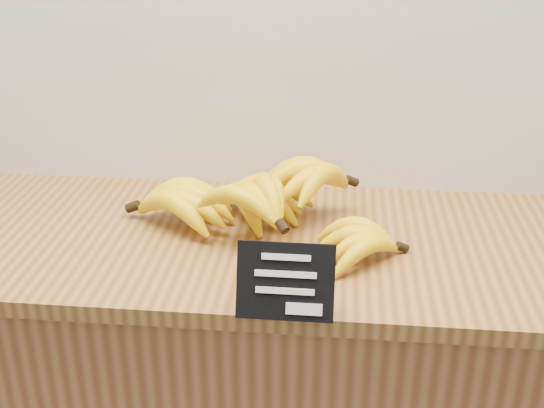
{
  "coord_description": "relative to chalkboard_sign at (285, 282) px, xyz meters",
  "views": [
    {
      "loc": [
        0.29,
        1.61,
        1.53
      ],
      "look_at": [
        0.18,
        2.7,
        1.02
      ],
      "focal_mm": 45.0,
      "sensor_mm": 36.0,
      "label": 1
    }
  ],
  "objects": [
    {
      "name": "banana_pile",
      "position": [
        -0.07,
        0.29,
        -0.0
      ],
      "size": [
        0.54,
        0.38,
        0.12
      ],
      "color": "yellow",
      "rests_on": "counter_top"
    },
    {
      "name": "counter_top",
      "position": [
        -0.04,
        0.26,
        -0.07
      ],
      "size": [
        1.57,
        0.54,
        0.03
      ],
      "primitive_type": "cube",
      "color": "olive",
      "rests_on": "counter"
    },
    {
      "name": "chalkboard_sign",
      "position": [
        0.0,
        0.0,
        0.0
      ],
      "size": [
        0.15,
        0.05,
        0.11
      ],
      "primitive_type": "cube",
      "rotation": [
        -0.36,
        0.0,
        0.0
      ],
      "color": "black",
      "rests_on": "counter_top"
    }
  ]
}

